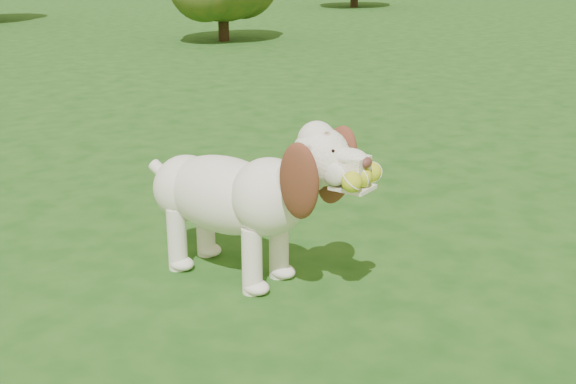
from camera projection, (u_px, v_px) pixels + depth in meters
ground at (166, 310)px, 2.64m from camera, size 80.00×80.00×0.00m
dog at (243, 191)px, 2.79m from camera, size 0.60×1.03×0.69m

